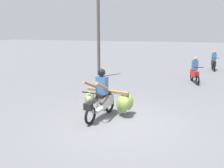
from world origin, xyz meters
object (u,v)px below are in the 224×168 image
at_px(motorbike_distant_ahead_right, 195,72).
at_px(motorbike_distant_ahead_left, 214,62).
at_px(motorbike_main_loaded, 109,100).
at_px(utility_pole, 98,35).

bearing_deg(motorbike_distant_ahead_right, motorbike_distant_ahead_left, 77.34).
height_order(motorbike_main_loaded, motorbike_distant_ahead_right, motorbike_main_loaded).
relative_size(motorbike_distant_ahead_left, motorbike_distant_ahead_right, 1.03).
height_order(motorbike_main_loaded, motorbike_distant_ahead_left, motorbike_main_loaded).
bearing_deg(motorbike_main_loaded, motorbike_distant_ahead_right, 69.59).
distance_m(motorbike_main_loaded, motorbike_distant_ahead_left, 11.91).
height_order(motorbike_main_loaded, utility_pole, utility_pole).
bearing_deg(motorbike_distant_ahead_left, utility_pole, -141.01).
xyz_separation_m(motorbike_distant_ahead_right, utility_pole, (-5.47, -0.37, 1.94)).
distance_m(motorbike_main_loaded, utility_pole, 7.07).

